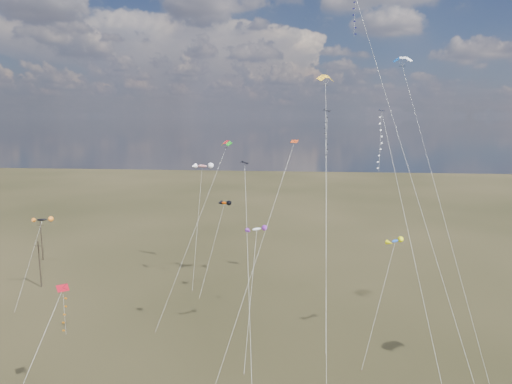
# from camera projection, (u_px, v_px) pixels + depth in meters

# --- Properties ---
(utility_pole_near) EXTENTS (1.40, 0.20, 8.00)m
(utility_pole_near) POSITION_uv_depth(u_px,v_px,m) (40.00, 264.00, 76.91)
(utility_pole_near) COLOR black
(utility_pole_near) RESTS_ON ground
(utility_pole_far) EXTENTS (1.40, 0.20, 8.00)m
(utility_pole_far) POSITION_uv_depth(u_px,v_px,m) (42.00, 240.00, 91.46)
(utility_pole_far) COLOR black
(utility_pole_far) RESTS_ON ground
(diamond_black_high) EXTENTS (1.14, 16.82, 29.67)m
(diamond_black_high) POSITION_uv_depth(u_px,v_px,m) (326.00, 142.00, 66.42)
(diamond_black_high) COLOR black
(diamond_black_high) RESTS_ON ground
(diamond_navy_tall) EXTENTS (11.81, 20.82, 43.27)m
(diamond_navy_tall) POSITION_uv_depth(u_px,v_px,m) (364.00, 43.00, 54.14)
(diamond_navy_tall) COLOR #0C1249
(diamond_navy_tall) RESTS_ON ground
(diamond_black_mid) EXTENTS (2.92, 14.17, 23.68)m
(diamond_black_mid) POSITION_uv_depth(u_px,v_px,m) (247.00, 233.00, 48.21)
(diamond_black_mid) COLOR black
(diamond_black_mid) RESTS_ON ground
(diamond_red_low) EXTENTS (2.87, 11.41, 13.00)m
(diamond_red_low) POSITION_uv_depth(u_px,v_px,m) (61.00, 316.00, 42.60)
(diamond_red_low) COLOR #AD0D1C
(diamond_red_low) RESTS_ON ground
(diamond_navy_right) EXTENTS (5.31, 17.11, 29.42)m
(diamond_navy_right) POSITION_uv_depth(u_px,v_px,m) (383.00, 152.00, 51.39)
(diamond_navy_right) COLOR #0C1C54
(diamond_navy_right) RESTS_ON ground
(diamond_orange_center) EXTENTS (8.45, 17.52, 25.56)m
(diamond_orange_center) POSITION_uv_depth(u_px,v_px,m) (276.00, 199.00, 57.55)
(diamond_orange_center) COLOR #C73C12
(diamond_orange_center) RESTS_ON ground
(parafoil_yellow) EXTENTS (2.82, 29.41, 34.77)m
(parafoil_yellow) POSITION_uv_depth(u_px,v_px,m) (326.00, 78.00, 63.15)
(parafoil_yellow) COLOR gold
(parafoil_yellow) RESTS_ON ground
(parafoil_blue_white) EXTENTS (8.28, 20.91, 37.31)m
(parafoil_blue_white) POSITION_uv_depth(u_px,v_px,m) (403.00, 59.00, 63.33)
(parafoil_blue_white) COLOR blue
(parafoil_blue_white) RESTS_ON ground
(parafoil_tricolor) EXTENTS (8.64, 15.62, 25.28)m
(parafoil_tricolor) POSITION_uv_depth(u_px,v_px,m) (226.00, 143.00, 70.35)
(parafoil_tricolor) COLOR gold
(parafoil_tricolor) RESTS_ON ground
(novelty_black_orange) EXTENTS (3.12, 7.82, 13.04)m
(novelty_black_orange) POSITION_uv_depth(u_px,v_px,m) (42.00, 220.00, 71.70)
(novelty_black_orange) COLOR black
(novelty_black_orange) RESTS_ON ground
(novelty_orange_black) EXTENTS (3.87, 10.39, 14.34)m
(novelty_orange_black) POSITION_uv_depth(u_px,v_px,m) (224.00, 203.00, 79.12)
(novelty_orange_black) COLOR #DE4600
(novelty_orange_black) RESTS_ON ground
(novelty_white_purple) EXTENTS (2.42, 8.95, 15.25)m
(novelty_white_purple) POSITION_uv_depth(u_px,v_px,m) (257.00, 230.00, 56.32)
(novelty_white_purple) COLOR silver
(novelty_white_purple) RESTS_ON ground
(novelty_redwhite_stripe) EXTENTS (4.14, 11.97, 20.38)m
(novelty_redwhite_stripe) POSITION_uv_depth(u_px,v_px,m) (202.00, 166.00, 82.70)
(novelty_redwhite_stripe) COLOR red
(novelty_redwhite_stripe) RESTS_ON ground
(novelty_blue_yellow) EXTENTS (5.53, 7.78, 13.99)m
(novelty_blue_yellow) POSITION_uv_depth(u_px,v_px,m) (395.00, 242.00, 55.78)
(novelty_blue_yellow) COLOR blue
(novelty_blue_yellow) RESTS_ON ground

